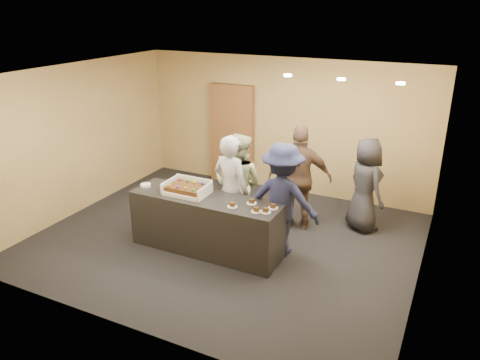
{
  "coord_description": "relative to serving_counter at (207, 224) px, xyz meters",
  "views": [
    {
      "loc": [
        3.23,
        -6.08,
        3.71
      ],
      "look_at": [
        0.26,
        0.0,
        1.1
      ],
      "focal_mm": 35.0,
      "sensor_mm": 36.0,
      "label": 1
    }
  ],
  "objects": [
    {
      "name": "room",
      "position": [
        0.11,
        0.43,
        0.9
      ],
      "size": [
        6.04,
        6.0,
        2.7
      ],
      "color": "black",
      "rests_on": "ground"
    },
    {
      "name": "serving_counter",
      "position": [
        0.0,
        0.0,
        0.0
      ],
      "size": [
        2.4,
        0.71,
        0.9
      ],
      "primitive_type": "cube",
      "rotation": [
        0.0,
        0.0,
        -0.0
      ],
      "color": "black",
      "rests_on": "floor"
    },
    {
      "name": "storage_cabinet",
      "position": [
        -1.0,
        2.84,
        0.6
      ],
      "size": [
        0.96,
        0.15,
        2.11
      ],
      "primitive_type": "cube",
      "color": "brown",
      "rests_on": "floor"
    },
    {
      "name": "cake_box",
      "position": [
        -0.34,
        0.02,
        0.5
      ],
      "size": [
        0.67,
        0.47,
        0.2
      ],
      "color": "white",
      "rests_on": "serving_counter"
    },
    {
      "name": "sheet_cake",
      "position": [
        -0.34,
        -0.0,
        0.55
      ],
      "size": [
        0.57,
        0.4,
        0.11
      ],
      "color": "#3F240E",
      "rests_on": "cake_box"
    },
    {
      "name": "plate_stack",
      "position": [
        -1.1,
        -0.04,
        0.47
      ],
      "size": [
        0.17,
        0.17,
        0.04
      ],
      "primitive_type": "cylinder",
      "color": "white",
      "rests_on": "serving_counter"
    },
    {
      "name": "slice_a",
      "position": [
        0.52,
        -0.13,
        0.47
      ],
      "size": [
        0.15,
        0.15,
        0.07
      ],
      "color": "white",
      "rests_on": "serving_counter"
    },
    {
      "name": "slice_b",
      "position": [
        0.72,
        0.1,
        0.47
      ],
      "size": [
        0.15,
        0.15,
        0.07
      ],
      "color": "white",
      "rests_on": "serving_counter"
    },
    {
      "name": "slice_c",
      "position": [
        0.91,
        -0.14,
        0.47
      ],
      "size": [
        0.15,
        0.15,
        0.07
      ],
      "color": "white",
      "rests_on": "serving_counter"
    },
    {
      "name": "slice_d",
      "position": [
        1.07,
        0.08,
        0.47
      ],
      "size": [
        0.15,
        0.15,
        0.07
      ],
      "color": "white",
      "rests_on": "serving_counter"
    },
    {
      "name": "slice_e",
      "position": [
        1.03,
        -0.1,
        0.47
      ],
      "size": [
        0.15,
        0.15,
        0.07
      ],
      "color": "white",
      "rests_on": "serving_counter"
    },
    {
      "name": "person_server_grey",
      "position": [
        0.2,
        0.45,
        0.45
      ],
      "size": [
        0.73,
        0.55,
        1.79
      ],
      "primitive_type": "imported",
      "rotation": [
        0.0,
        0.0,
        2.94
      ],
      "color": "#ACACB1",
      "rests_on": "floor"
    },
    {
      "name": "person_sage_man",
      "position": [
        0.18,
        0.75,
        0.42
      ],
      "size": [
        0.86,
        0.67,
        1.74
      ],
      "primitive_type": "imported",
      "rotation": [
        0.0,
        0.0,
        3.12
      ],
      "color": "#A0AE7E",
      "rests_on": "floor"
    },
    {
      "name": "person_navy_man",
      "position": [
        1.07,
        0.45,
        0.44
      ],
      "size": [
        1.19,
        0.74,
        1.77
      ],
      "primitive_type": "imported",
      "rotation": [
        0.0,
        0.0,
        3.22
      ],
      "color": "#1C2042",
      "rests_on": "floor"
    },
    {
      "name": "person_brown_extra",
      "position": [
        1.03,
        1.38,
        0.46
      ],
      "size": [
        1.15,
        0.72,
        1.82
      ],
      "primitive_type": "imported",
      "rotation": [
        0.0,
        0.0,
        3.41
      ],
      "color": "brown",
      "rests_on": "floor"
    },
    {
      "name": "person_dark_suit",
      "position": [
        2.03,
        1.84,
        0.36
      ],
      "size": [
        0.92,
        0.92,
        1.62
      ],
      "primitive_type": "imported",
      "rotation": [
        0.0,
        0.0,
        2.36
      ],
      "color": "#26262B",
      "rests_on": "floor"
    },
    {
      "name": "ceiling_spotlights",
      "position": [
        1.71,
        0.93,
        2.22
      ],
      "size": [
        1.72,
        0.12,
        0.03
      ],
      "color": "#FFEAC6",
      "rests_on": "ceiling"
    }
  ]
}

